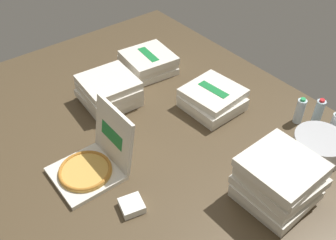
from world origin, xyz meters
The scene contains 12 objects.
ground_plane centered at (0.00, 0.00, -0.01)m, with size 3.20×2.40×0.02m, color #4C3D28.
open_pizza_box centered at (-0.05, -0.43, 0.08)m, with size 0.36×0.44×0.39m.
pizza_stack_right_mid centered at (-0.73, 0.46, 0.08)m, with size 0.41×0.40×0.16m.
pizza_stack_left_mid centered at (0.75, 0.25, 0.15)m, with size 0.39×0.40×0.31m.
pizza_stack_center_near centered at (-0.56, -0.01, 0.10)m, with size 0.41×0.40×0.20m.
pizza_stack_right_far centered at (-0.05, 0.53, 0.08)m, with size 0.41×0.41×0.16m.
ice_bucket centered at (0.69, 0.73, 0.07)m, with size 0.32×0.32×0.14m, color #B7BABF.
water_bottle_0 centered at (0.42, 0.89, 0.09)m, with size 0.06×0.06×0.20m.
water_bottle_1 centered at (0.68, 0.43, 0.09)m, with size 0.06×0.06×0.20m.
water_bottle_2 centered at (0.50, 0.98, 0.09)m, with size 0.06×0.06×0.20m.
water_bottle_4 centered at (0.65, 0.94, 0.09)m, with size 0.06×0.06×0.20m.
napkin_pile centered at (0.32, -0.41, 0.02)m, with size 0.12×0.12×0.05m, color white.
Camera 1 is at (1.41, -1.02, 1.71)m, focal length 40.20 mm.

